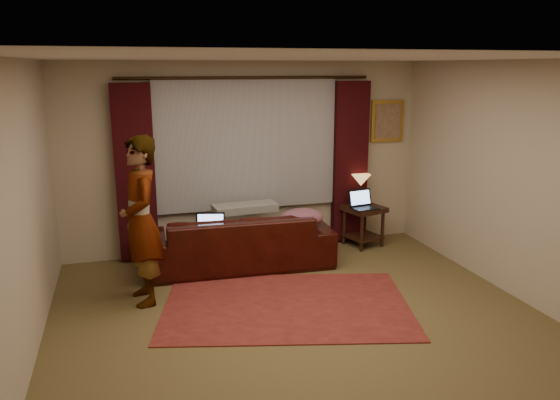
{
  "coord_description": "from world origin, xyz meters",
  "views": [
    {
      "loc": [
        -1.65,
        -4.76,
        2.53
      ],
      "look_at": [
        0.1,
        1.2,
        1.0
      ],
      "focal_mm": 35.0,
      "sensor_mm": 36.0,
      "label": 1
    }
  ],
  "objects_px": {
    "laptop_sofa": "(209,226)",
    "end_table": "(363,226)",
    "person": "(141,221)",
    "tiffany_lamp": "(361,190)",
    "sofa": "(238,230)",
    "laptop_table": "(365,200)"
  },
  "relations": [
    {
      "from": "laptop_sofa",
      "to": "laptop_table",
      "type": "bearing_deg",
      "value": 23.38
    },
    {
      "from": "tiffany_lamp",
      "to": "end_table",
      "type": "bearing_deg",
      "value": -88.41
    },
    {
      "from": "laptop_table",
      "to": "end_table",
      "type": "bearing_deg",
      "value": 60.23
    },
    {
      "from": "laptop_table",
      "to": "person",
      "type": "height_order",
      "value": "person"
    },
    {
      "from": "laptop_table",
      "to": "person",
      "type": "xyz_separation_m",
      "value": [
        -3.07,
        -0.97,
        0.21
      ]
    },
    {
      "from": "end_table",
      "to": "person",
      "type": "bearing_deg",
      "value": -160.65
    },
    {
      "from": "sofa",
      "to": "tiffany_lamp",
      "type": "relative_size",
      "value": 5.4
    },
    {
      "from": "laptop_sofa",
      "to": "end_table",
      "type": "height_order",
      "value": "laptop_sofa"
    },
    {
      "from": "sofa",
      "to": "end_table",
      "type": "bearing_deg",
      "value": -168.41
    },
    {
      "from": "end_table",
      "to": "person",
      "type": "relative_size",
      "value": 0.32
    },
    {
      "from": "tiffany_lamp",
      "to": "person",
      "type": "relative_size",
      "value": 0.24
    },
    {
      "from": "laptop_sofa",
      "to": "person",
      "type": "xyz_separation_m",
      "value": [
        -0.82,
        -0.62,
        0.3
      ]
    },
    {
      "from": "tiffany_lamp",
      "to": "sofa",
      "type": "bearing_deg",
      "value": -166.97
    },
    {
      "from": "laptop_sofa",
      "to": "end_table",
      "type": "distance_m",
      "value": 2.37
    },
    {
      "from": "person",
      "to": "end_table",
      "type": "bearing_deg",
      "value": 100.19
    },
    {
      "from": "sofa",
      "to": "end_table",
      "type": "relative_size",
      "value": 4.11
    },
    {
      "from": "tiffany_lamp",
      "to": "person",
      "type": "xyz_separation_m",
      "value": [
        -3.12,
        -1.22,
        0.12
      ]
    },
    {
      "from": "laptop_sofa",
      "to": "tiffany_lamp",
      "type": "xyz_separation_m",
      "value": [
        2.29,
        0.6,
        0.19
      ]
    },
    {
      "from": "sofa",
      "to": "end_table",
      "type": "height_order",
      "value": "sofa"
    },
    {
      "from": "laptop_table",
      "to": "laptop_sofa",
      "type": "bearing_deg",
      "value": 179.74
    },
    {
      "from": "end_table",
      "to": "tiffany_lamp",
      "type": "bearing_deg",
      "value": 91.59
    },
    {
      "from": "sofa",
      "to": "laptop_table",
      "type": "height_order",
      "value": "sofa"
    }
  ]
}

